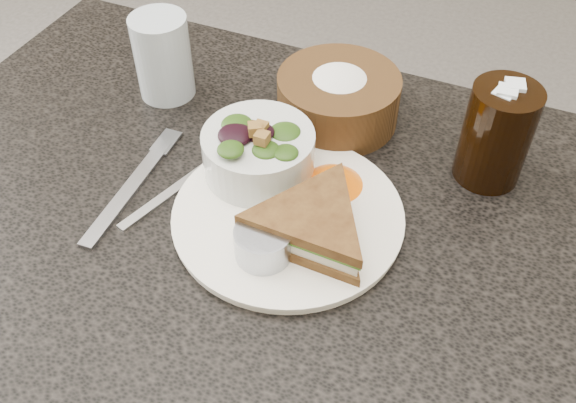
{
  "coord_description": "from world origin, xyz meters",
  "views": [
    {
      "loc": [
        0.22,
        -0.44,
        1.3
      ],
      "look_at": [
        0.02,
        0.02,
        0.78
      ],
      "focal_mm": 40.0,
      "sensor_mm": 36.0,
      "label": 1
    }
  ],
  "objects_px": {
    "dining_table": "(273,384)",
    "salad_bowl": "(258,146)",
    "dinner_plate": "(288,216)",
    "bread_basket": "(339,91)",
    "dressing_ramekin": "(263,243)",
    "cola_glass": "(498,131)",
    "water_glass": "(163,57)",
    "sandwich": "(312,225)"
  },
  "relations": [
    {
      "from": "dining_table",
      "to": "salad_bowl",
      "type": "relative_size",
      "value": 7.52
    },
    {
      "from": "dinner_plate",
      "to": "sandwich",
      "type": "distance_m",
      "value": 0.05
    },
    {
      "from": "dining_table",
      "to": "salad_bowl",
      "type": "distance_m",
      "value": 0.43
    },
    {
      "from": "dining_table",
      "to": "dinner_plate",
      "type": "xyz_separation_m",
      "value": [
        0.02,
        0.02,
        0.38
      ]
    },
    {
      "from": "dining_table",
      "to": "dinner_plate",
      "type": "bearing_deg",
      "value": 38.32
    },
    {
      "from": "dining_table",
      "to": "sandwich",
      "type": "relative_size",
      "value": 6.06
    },
    {
      "from": "dressing_ramekin",
      "to": "water_glass",
      "type": "distance_m",
      "value": 0.34
    },
    {
      "from": "dressing_ramekin",
      "to": "cola_glass",
      "type": "bearing_deg",
      "value": 50.42
    },
    {
      "from": "bread_basket",
      "to": "water_glass",
      "type": "bearing_deg",
      "value": -171.07
    },
    {
      "from": "dinner_plate",
      "to": "bread_basket",
      "type": "relative_size",
      "value": 1.63
    },
    {
      "from": "dinner_plate",
      "to": "salad_bowl",
      "type": "relative_size",
      "value": 1.96
    },
    {
      "from": "salad_bowl",
      "to": "cola_glass",
      "type": "bearing_deg",
      "value": 24.61
    },
    {
      "from": "bread_basket",
      "to": "dining_table",
      "type": "bearing_deg",
      "value": -91.93
    },
    {
      "from": "dinner_plate",
      "to": "bread_basket",
      "type": "distance_m",
      "value": 0.2
    },
    {
      "from": "sandwich",
      "to": "salad_bowl",
      "type": "relative_size",
      "value": 1.24
    },
    {
      "from": "dining_table",
      "to": "cola_glass",
      "type": "bearing_deg",
      "value": 40.73
    },
    {
      "from": "sandwich",
      "to": "water_glass",
      "type": "distance_m",
      "value": 0.34
    },
    {
      "from": "sandwich",
      "to": "salad_bowl",
      "type": "bearing_deg",
      "value": 144.39
    },
    {
      "from": "dinner_plate",
      "to": "bread_basket",
      "type": "bearing_deg",
      "value": 93.68
    },
    {
      "from": "water_glass",
      "to": "dressing_ramekin",
      "type": "bearing_deg",
      "value": -41.5
    },
    {
      "from": "dinner_plate",
      "to": "cola_glass",
      "type": "bearing_deg",
      "value": 40.97
    },
    {
      "from": "sandwich",
      "to": "cola_glass",
      "type": "relative_size",
      "value": 1.21
    },
    {
      "from": "dinner_plate",
      "to": "sandwich",
      "type": "relative_size",
      "value": 1.58
    },
    {
      "from": "salad_bowl",
      "to": "dressing_ramekin",
      "type": "xyz_separation_m",
      "value": [
        0.06,
        -0.12,
        -0.02
      ]
    },
    {
      "from": "sandwich",
      "to": "dressing_ramekin",
      "type": "xyz_separation_m",
      "value": [
        -0.04,
        -0.04,
        -0.0
      ]
    },
    {
      "from": "dining_table",
      "to": "dressing_ramekin",
      "type": "xyz_separation_m",
      "value": [
        0.02,
        -0.05,
        0.4
      ]
    },
    {
      "from": "salad_bowl",
      "to": "water_glass",
      "type": "height_order",
      "value": "water_glass"
    },
    {
      "from": "dinner_plate",
      "to": "bread_basket",
      "type": "xyz_separation_m",
      "value": [
        -0.01,
        0.19,
        0.04
      ]
    },
    {
      "from": "sandwich",
      "to": "cola_glass",
      "type": "height_order",
      "value": "cola_glass"
    },
    {
      "from": "sandwich",
      "to": "bread_basket",
      "type": "xyz_separation_m",
      "value": [
        -0.05,
        0.22,
        0.01
      ]
    },
    {
      "from": "dinner_plate",
      "to": "dressing_ramekin",
      "type": "height_order",
      "value": "dressing_ramekin"
    },
    {
      "from": "dining_table",
      "to": "dressing_ramekin",
      "type": "distance_m",
      "value": 0.41
    },
    {
      "from": "dinner_plate",
      "to": "bread_basket",
      "type": "height_order",
      "value": "bread_basket"
    },
    {
      "from": "water_glass",
      "to": "sandwich",
      "type": "bearing_deg",
      "value": -31.95
    },
    {
      "from": "dressing_ramekin",
      "to": "bread_basket",
      "type": "xyz_separation_m",
      "value": [
        -0.01,
        0.26,
        0.02
      ]
    },
    {
      "from": "sandwich",
      "to": "water_glass",
      "type": "height_order",
      "value": "water_glass"
    },
    {
      "from": "bread_basket",
      "to": "cola_glass",
      "type": "relative_size",
      "value": 1.17
    },
    {
      "from": "bread_basket",
      "to": "water_glass",
      "type": "xyz_separation_m",
      "value": [
        -0.24,
        -0.04,
        0.01
      ]
    },
    {
      "from": "sandwich",
      "to": "cola_glass",
      "type": "distance_m",
      "value": 0.25
    },
    {
      "from": "dinner_plate",
      "to": "water_glass",
      "type": "distance_m",
      "value": 0.3
    },
    {
      "from": "dining_table",
      "to": "bread_basket",
      "type": "relative_size",
      "value": 6.25
    },
    {
      "from": "dining_table",
      "to": "salad_bowl",
      "type": "bearing_deg",
      "value": 121.16
    }
  ]
}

